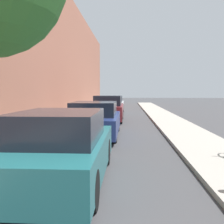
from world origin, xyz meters
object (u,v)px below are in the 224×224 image
object	(u,v)px
parked_car_maroon	(108,109)
parked_car_silver	(113,105)
parked_car_navy	(95,120)
parked_car_teal	(61,149)

from	to	relation	value
parked_car_maroon	parked_car_silver	world-z (taller)	parked_car_maroon
parked_car_silver	parked_car_maroon	bearing A→B (deg)	-89.58
parked_car_silver	parked_car_navy	bearing A→B (deg)	-90.47
parked_car_teal	parked_car_navy	bearing A→B (deg)	89.92
parked_car_teal	parked_car_silver	xyz separation A→B (m)	(0.10, 17.31, 0.02)
parked_car_teal	parked_car_silver	bearing A→B (deg)	89.66
parked_car_teal	parked_car_silver	distance (m)	17.31
parked_car_maroon	parked_car_silver	xyz separation A→B (m)	(-0.05, 6.24, -0.04)
parked_car_navy	parked_car_silver	size ratio (longest dim) A/B	0.98
parked_car_teal	parked_car_navy	xyz separation A→B (m)	(0.01, 5.54, -0.01)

